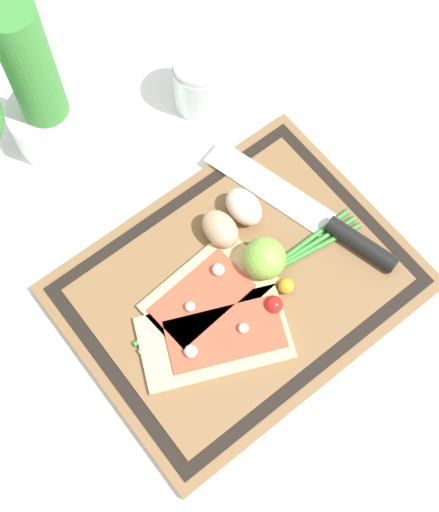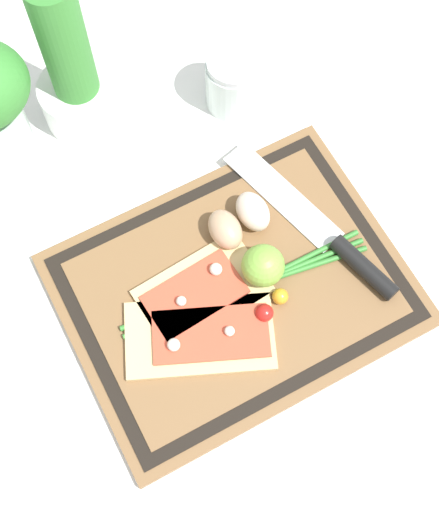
# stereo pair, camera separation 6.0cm
# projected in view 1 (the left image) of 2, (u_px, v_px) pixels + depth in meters

# --- Properties ---
(ground_plane) EXTENTS (6.00, 6.00, 0.00)m
(ground_plane) POSITION_uv_depth(u_px,v_px,m) (239.00, 289.00, 0.91)
(ground_plane) COLOR white
(cutting_board) EXTENTS (0.42, 0.32, 0.02)m
(cutting_board) POSITION_uv_depth(u_px,v_px,m) (239.00, 287.00, 0.90)
(cutting_board) COLOR brown
(cutting_board) RESTS_ON ground_plane
(pizza_slice_near) EXTENTS (0.21, 0.16, 0.02)m
(pizza_slice_near) POSITION_uv_depth(u_px,v_px,m) (217.00, 337.00, 0.86)
(pizza_slice_near) COLOR #DBBC7F
(pizza_slice_near) RESTS_ON cutting_board
(pizza_slice_far) EXTENTS (0.16, 0.11, 0.02)m
(pizza_slice_far) POSITION_uv_depth(u_px,v_px,m) (207.00, 294.00, 0.89)
(pizza_slice_far) COLOR #DBBC7F
(pizza_slice_far) RESTS_ON cutting_board
(knife) EXTENTS (0.10, 0.29, 0.02)m
(knife) POSITION_uv_depth(u_px,v_px,m) (331.00, 226.00, 0.92)
(knife) COLOR silver
(knife) RESTS_ON cutting_board
(egg_brown) EXTENTS (0.04, 0.06, 0.04)m
(egg_brown) POSITION_uv_depth(u_px,v_px,m) (220.00, 229.00, 0.90)
(egg_brown) COLOR tan
(egg_brown) RESTS_ON cutting_board
(egg_pink) EXTENTS (0.04, 0.06, 0.04)m
(egg_pink) POSITION_uv_depth(u_px,v_px,m) (244.00, 207.00, 0.92)
(egg_pink) COLOR beige
(egg_pink) RESTS_ON cutting_board
(lime) EXTENTS (0.05, 0.05, 0.05)m
(lime) POSITION_uv_depth(u_px,v_px,m) (263.00, 257.00, 0.88)
(lime) COLOR #7FB742
(lime) RESTS_ON cutting_board
(cherry_tomato_red) EXTENTS (0.02, 0.02, 0.02)m
(cherry_tomato_red) POSITION_uv_depth(u_px,v_px,m) (274.00, 305.00, 0.87)
(cherry_tomato_red) COLOR red
(cherry_tomato_red) RESTS_ON cutting_board
(cherry_tomato_yellow) EXTENTS (0.02, 0.02, 0.02)m
(cherry_tomato_yellow) POSITION_uv_depth(u_px,v_px,m) (286.00, 286.00, 0.88)
(cherry_tomato_yellow) COLOR gold
(cherry_tomato_yellow) RESTS_ON cutting_board
(scallion_bunch) EXTENTS (0.33, 0.06, 0.01)m
(scallion_bunch) POSITION_uv_depth(u_px,v_px,m) (251.00, 283.00, 0.89)
(scallion_bunch) COLOR #388433
(scallion_bunch) RESTS_ON cutting_board
(herb_pot) EXTENTS (0.11, 0.11, 0.25)m
(herb_pot) POSITION_uv_depth(u_px,v_px,m) (43.00, 100.00, 0.92)
(herb_pot) COLOR white
(herb_pot) RESTS_ON ground_plane
(sauce_jar) EXTENTS (0.08, 0.08, 0.09)m
(sauce_jar) POSITION_uv_depth(u_px,v_px,m) (201.00, 84.00, 0.99)
(sauce_jar) COLOR silver
(sauce_jar) RESTS_ON ground_plane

